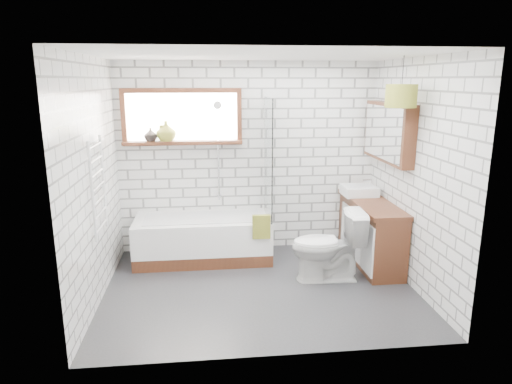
{
  "coord_description": "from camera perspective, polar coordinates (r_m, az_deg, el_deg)",
  "views": [
    {
      "loc": [
        -0.55,
        -4.66,
        2.26
      ],
      "look_at": [
        -0.01,
        0.25,
        1.04
      ],
      "focal_mm": 32.0,
      "sensor_mm": 36.0,
      "label": 1
    }
  ],
  "objects": [
    {
      "name": "vanity",
      "position": [
        5.94,
        14.13,
        -4.88
      ],
      "size": [
        0.45,
        1.39,
        0.79
      ],
      "primitive_type": "cube",
      "color": "#3D1D10",
      "rests_on": "floor"
    },
    {
      "name": "towel_beige",
      "position": [
        5.52,
        0.67,
        -4.37
      ],
      "size": [
        0.2,
        0.05,
        0.25
      ],
      "primitive_type": "cube",
      "color": "tan",
      "rests_on": "bathtub"
    },
    {
      "name": "bottle",
      "position": [
        5.96,
        -11.64,
        7.01
      ],
      "size": [
        0.07,
        0.07,
        0.2
      ],
      "primitive_type": "cylinder",
      "rotation": [
        0.0,
        0.0,
        -0.16
      ],
      "color": "olive",
      "rests_on": "window"
    },
    {
      "name": "mirror_cabinet",
      "position": [
        5.73,
        16.21,
        7.18
      ],
      "size": [
        0.16,
        1.2,
        0.7
      ],
      "primitive_type": "cube",
      "color": "#3D1D10",
      "rests_on": "wall_right"
    },
    {
      "name": "tap",
      "position": [
        6.14,
        14.21,
        0.78
      ],
      "size": [
        0.04,
        0.04,
        0.15
      ],
      "primitive_type": "cylinder",
      "rotation": [
        0.0,
        0.0,
        -0.33
      ],
      "color": "silver",
      "rests_on": "vanity"
    },
    {
      "name": "ceiling",
      "position": [
        4.7,
        0.53,
        16.82
      ],
      "size": [
        3.4,
        2.6,
        0.01
      ],
      "primitive_type": "cube",
      "color": "white",
      "rests_on": "ground"
    },
    {
      "name": "toilet",
      "position": [
        5.32,
        8.93,
        -6.66
      ],
      "size": [
        0.5,
        0.83,
        0.83
      ],
      "primitive_type": "imported",
      "rotation": [
        0.0,
        0.0,
        -1.62
      ],
      "color": "white",
      "rests_on": "floor"
    },
    {
      "name": "bathtub",
      "position": [
        5.93,
        -6.62,
        -5.8
      ],
      "size": [
        1.71,
        0.76,
        0.55
      ],
      "primitive_type": "cube",
      "color": "white",
      "rests_on": "floor"
    },
    {
      "name": "wall_right",
      "position": [
        5.28,
        19.22,
        2.03
      ],
      "size": [
        0.01,
        2.6,
        2.5
      ],
      "primitive_type": "cube",
      "color": "white",
      "rests_on": "ground"
    },
    {
      "name": "window",
      "position": [
        5.95,
        -9.22,
        9.23
      ],
      "size": [
        1.52,
        0.16,
        0.68
      ],
      "primitive_type": "cube",
      "color": "#3D1D10",
      "rests_on": "wall_back"
    },
    {
      "name": "towel_green",
      "position": [
        5.52,
        0.67,
        -4.37
      ],
      "size": [
        0.22,
        0.06,
        0.29
      ],
      "primitive_type": "cube",
      "color": "olive",
      "rests_on": "bathtub"
    },
    {
      "name": "floor",
      "position": [
        5.21,
        0.47,
        -11.91
      ],
      "size": [
        3.4,
        2.6,
        0.01
      ],
      "primitive_type": "cube",
      "color": "#27272A",
      "rests_on": "ground"
    },
    {
      "name": "wall_front",
      "position": [
        3.55,
        2.97,
        -2.72
      ],
      "size": [
        3.4,
        0.01,
        2.5
      ],
      "primitive_type": "cube",
      "color": "white",
      "rests_on": "ground"
    },
    {
      "name": "basin",
      "position": [
        6.1,
        12.77,
        0.18
      ],
      "size": [
        0.42,
        0.37,
        0.12
      ],
      "primitive_type": "cube",
      "color": "white",
      "rests_on": "vanity"
    },
    {
      "name": "wall_left",
      "position": [
        4.91,
        -19.69,
        1.14
      ],
      "size": [
        0.01,
        2.6,
        2.5
      ],
      "primitive_type": "cube",
      "color": "white",
      "rests_on": "ground"
    },
    {
      "name": "pendant",
      "position": [
        5.01,
        17.69,
        11.37
      ],
      "size": [
        0.32,
        0.32,
        0.24
      ],
      "primitive_type": "cylinder",
      "color": "olive",
      "rests_on": "ceiling"
    },
    {
      "name": "towel_radiator",
      "position": [
        4.91,
        -19.13,
        0.59
      ],
      "size": [
        0.06,
        0.52,
        1.0
      ],
      "primitive_type": "cube",
      "color": "white",
      "rests_on": "wall_left"
    },
    {
      "name": "vase_olive",
      "position": [
        5.95,
        -11.16,
        7.29
      ],
      "size": [
        0.26,
        0.26,
        0.26
      ],
      "primitive_type": "imported",
      "rotation": [
        0.0,
        0.0,
        0.07
      ],
      "color": "olive",
      "rests_on": "window"
    },
    {
      "name": "shower_screen",
      "position": [
        5.72,
        1.53,
        4.22
      ],
      "size": [
        0.02,
        0.72,
        1.5
      ],
      "primitive_type": "cube",
      "color": "white",
      "rests_on": "bathtub"
    },
    {
      "name": "shower_riser",
      "position": [
        5.99,
        -4.74,
        5.06
      ],
      "size": [
        0.02,
        0.02,
        1.3
      ],
      "primitive_type": "cylinder",
      "color": "silver",
      "rests_on": "wall_back"
    },
    {
      "name": "vase_dark",
      "position": [
        5.97,
        -13.03,
        6.82
      ],
      "size": [
        0.18,
        0.18,
        0.17
      ],
      "primitive_type": "imported",
      "rotation": [
        0.0,
        0.0,
        0.09
      ],
      "color": "black",
      "rests_on": "window"
    },
    {
      "name": "wall_back",
      "position": [
        6.08,
        -0.95,
        4.27
      ],
      "size": [
        3.4,
        0.01,
        2.5
      ],
      "primitive_type": "cube",
      "color": "white",
      "rests_on": "ground"
    }
  ]
}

